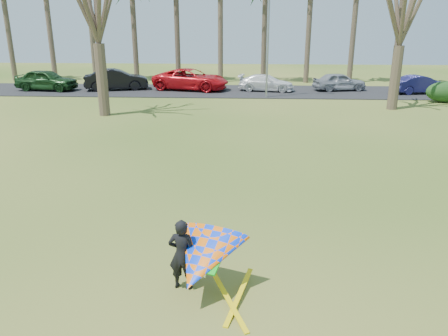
# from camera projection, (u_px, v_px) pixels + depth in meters

# --- Properties ---
(ground) EXTENTS (100.00, 100.00, 0.00)m
(ground) POSITION_uv_depth(u_px,v_px,m) (220.00, 230.00, 11.87)
(ground) COLOR #205111
(ground) RESTS_ON ground
(parking_strip) EXTENTS (46.00, 7.00, 0.06)m
(parking_strip) POSITION_uv_depth(u_px,v_px,m) (240.00, 91.00, 35.53)
(parking_strip) COLOR black
(parking_strip) RESTS_ON ground
(bare_tree_right) EXTENTS (6.27, 6.27, 9.21)m
(bare_tree_right) POSITION_uv_depth(u_px,v_px,m) (405.00, 1.00, 26.29)
(bare_tree_right) COLOR brown
(bare_tree_right) RESTS_ON ground
(streetlight) EXTENTS (2.28, 0.18, 8.00)m
(streetlight) POSITION_uv_depth(u_px,v_px,m) (270.00, 36.00, 31.17)
(streetlight) COLOR gray
(streetlight) RESTS_ON ground
(hedge_near) EXTENTS (2.97, 1.35, 1.48)m
(hedge_near) POSITION_uv_depth(u_px,v_px,m) (447.00, 92.00, 30.51)
(hedge_near) COLOR #183B15
(hedge_near) RESTS_ON ground
(car_0) EXTENTS (5.13, 2.53, 1.68)m
(car_0) POSITION_uv_depth(u_px,v_px,m) (46.00, 80.00, 35.55)
(car_0) COLOR #163817
(car_0) RESTS_ON parking_strip
(car_1) EXTENTS (5.40, 3.10, 1.68)m
(car_1) POSITION_uv_depth(u_px,v_px,m) (116.00, 79.00, 35.83)
(car_1) COLOR black
(car_1) RESTS_ON parking_strip
(car_2) EXTENTS (6.62, 4.11, 1.71)m
(car_2) POSITION_uv_depth(u_px,v_px,m) (191.00, 79.00, 35.83)
(car_2) COLOR red
(car_2) RESTS_ON parking_strip
(car_3) EXTENTS (4.69, 2.50, 1.30)m
(car_3) POSITION_uv_depth(u_px,v_px,m) (266.00, 83.00, 35.33)
(car_3) COLOR white
(car_3) RESTS_ON parking_strip
(car_4) EXTENTS (4.48, 2.56, 1.43)m
(car_4) POSITION_uv_depth(u_px,v_px,m) (339.00, 82.00, 35.52)
(car_4) COLOR #90949C
(car_4) RESTS_ON parking_strip
(car_5) EXTENTS (4.44, 2.26, 1.40)m
(car_5) POSITION_uv_depth(u_px,v_px,m) (420.00, 84.00, 34.01)
(car_5) COLOR #19194C
(car_5) RESTS_ON parking_strip
(kite_flyer) EXTENTS (2.13, 2.39, 2.02)m
(kite_flyer) POSITION_uv_depth(u_px,v_px,m) (201.00, 258.00, 8.78)
(kite_flyer) COLOR black
(kite_flyer) RESTS_ON ground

